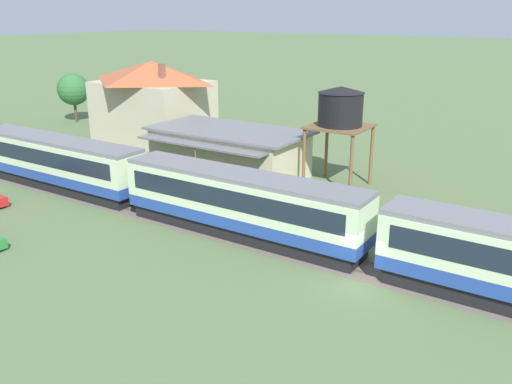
# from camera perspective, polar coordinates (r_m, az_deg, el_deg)

# --- Properties ---
(ground_plane) EXTENTS (600.00, 600.00, 0.00)m
(ground_plane) POSITION_cam_1_polar(r_m,az_deg,el_deg) (30.68, 10.67, -9.09)
(ground_plane) COLOR #566B42
(passenger_train) EXTENTS (91.34, 3.11, 4.24)m
(passenger_train) POSITION_cam_1_polar(r_m,az_deg,el_deg) (34.88, -1.19, -1.08)
(passenger_train) COLOR #234293
(passenger_train) RESTS_ON ground_plane
(railway_track) EXTENTS (155.51, 3.60, 0.04)m
(railway_track) POSITION_cam_1_polar(r_m,az_deg,el_deg) (36.37, -2.72, -4.21)
(railway_track) COLOR #665B51
(railway_track) RESTS_ON ground_plane
(station_building) EXTENTS (14.22, 8.63, 4.15)m
(station_building) POSITION_cam_1_polar(r_m,az_deg,el_deg) (48.62, -2.84, 4.28)
(station_building) COLOR beige
(station_building) RESTS_ON ground_plane
(station_house_terracotta_roof) EXTENTS (12.36, 9.60, 8.89)m
(station_house_terracotta_roof) POSITION_cam_1_polar(r_m,az_deg,el_deg) (62.35, -10.77, 9.47)
(station_house_terracotta_roof) COLOR #BCB293
(station_house_terracotta_roof) RESTS_ON ground_plane
(water_tower) EXTENTS (4.68, 4.68, 8.35)m
(water_tower) POSITION_cam_1_polar(r_m,az_deg,el_deg) (44.70, 8.88, 8.61)
(water_tower) COLOR brown
(water_tower) RESTS_ON ground_plane
(yard_tree_0) EXTENTS (4.12, 4.12, 6.37)m
(yard_tree_0) POSITION_cam_1_polar(r_m,az_deg,el_deg) (75.94, -18.68, 10.19)
(yard_tree_0) COLOR #4C3823
(yard_tree_0) RESTS_ON ground_plane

